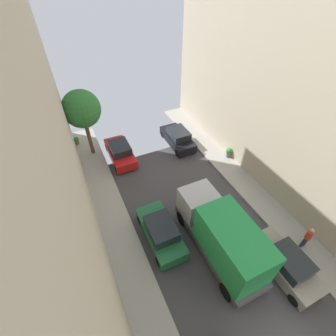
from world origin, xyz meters
The scene contains 9 objects.
parked_car_left_3 centered at (-2.70, 7.72, 0.72)m, with size 1.78×4.20×1.57m.
parked_car_left_4 centered at (-2.70, 16.33, 0.72)m, with size 1.78×4.20×1.57m.
parked_car_right_1 centered at (2.70, 2.98, 0.72)m, with size 1.78×4.20×1.57m.
parked_car_right_2 centered at (2.70, 16.11, 0.72)m, with size 1.78×4.20×1.57m.
delivery_truck centered at (0.00, 5.43, 1.79)m, with size 2.26×6.60×3.38m.
pedestrian centered at (4.81, 3.55, 1.07)m, with size 0.40×0.36×1.72m.
street_tree_2 centered at (-4.74, 17.99, 4.40)m, with size 2.95×2.95×5.75m.
potted_plant_0 centered at (5.76, 12.45, 0.67)m, with size 0.54×0.54×0.90m.
potted_plant_1 centered at (-5.79, 19.92, 0.54)m, with size 0.47×0.47×0.72m.
Camera 1 is at (-5.71, 0.26, 13.34)m, focal length 25.33 mm.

